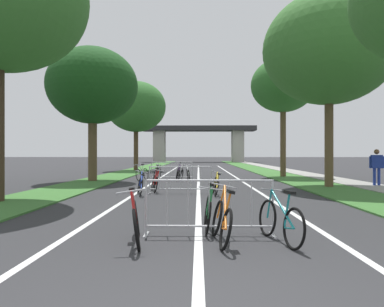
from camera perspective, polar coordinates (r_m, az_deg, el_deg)
The scene contains 27 objects.
grass_verge_left at distance 32.56m, azimuth -8.89°, elevation -2.66°, with size 2.49×70.95×0.05m, color #386B2D.
grass_verge_right at distance 32.56m, azimuth 11.01°, elevation -2.66°, with size 2.49×70.95×0.05m, color #386B2D.
sidewalk_path_right at distance 33.00m, azimuth 14.67°, elevation -2.60°, with size 1.79×70.95×0.08m, color gray.
lane_stripe_center at distance 23.58m, azimuth 1.07°, elevation -3.72°, with size 0.14×41.05×0.01m, color silver.
lane_stripe_right_lane at distance 23.71m, azimuth 6.90°, elevation -3.70°, with size 0.14×41.05×0.01m, color silver.
lane_stripe_left_lane at distance 23.71m, azimuth -4.77°, elevation -3.70°, with size 0.14×41.05×0.01m, color silver.
overpass_bridge at distance 61.72m, azimuth 1.06°, elevation 2.77°, with size 19.88×4.16×6.32m.
tree_left_oak_near at distance 20.27m, azimuth -15.85°, elevation 10.48°, with size 4.91×4.91×7.34m.
tree_left_maple_mid at distance 31.77m, azimuth -9.09°, elevation 7.49°, with size 5.29×5.29×7.94m.
tree_right_pine_near at distance 17.55m, azimuth 21.38°, elevation 15.51°, with size 5.88×5.88×8.74m.
tree_right_cypress_far at distance 23.94m, azimuth 14.59°, elevation 10.64°, with size 4.16×4.16×7.76m.
crowd_barrier_nearest at distance 6.60m, azimuth 2.84°, elevation -8.81°, with size 2.42×0.45×1.05m.
crowd_barrier_second at distance 13.43m, azimuth -1.88°, elevation -4.32°, with size 2.43×0.50×1.05m.
crowd_barrier_third at distance 20.31m, azimuth -3.25°, elevation -2.86°, with size 2.42×0.45×1.05m.
bicycle_black_0 at distance 19.88m, azimuth -1.93°, elevation -3.41°, with size 0.58×1.61×0.93m.
bicycle_red_1 at distance 14.10m, azimuth -6.05°, elevation -4.75°, with size 0.75×1.60×0.96m.
bicycle_green_2 at distance 7.13m, azimuth 2.62°, elevation -9.44°, with size 0.51×1.63×0.92m.
bicycle_purple_3 at distance 20.80m, azimuth -2.16°, elevation -3.16°, with size 0.52×1.66×1.00m.
bicycle_silver_4 at distance 19.95m, azimuth -8.09°, elevation -3.29°, with size 0.70×1.69×0.97m.
bicycle_blue_5 at distance 13.04m, azimuth -8.38°, elevation -5.20°, with size 0.52×1.56×0.90m.
bicycle_yellow_6 at distance 12.97m, azimuth 3.91°, elevation -5.19°, with size 0.42×1.66×0.88m.
bicycle_teal_7 at distance 6.32m, azimuth 14.14°, elevation -10.56°, with size 0.52×1.62×0.92m.
bicycle_white_8 at distance 20.73m, azimuth -0.63°, elevation -3.27°, with size 0.53×1.64×0.88m.
bicycle_orange_9 at distance 6.12m, azimuth 4.87°, elevation -10.89°, with size 0.50×1.65×1.00m.
bicycle_black_10 at distance 20.00m, azimuth -5.63°, elevation -3.34°, with size 0.55×1.62×0.92m.
bicycle_red_11 at distance 6.19m, azimuth -9.06°, elevation -10.78°, with size 0.46×1.75×0.98m.
pedestrian_pushing_bike at distance 18.14m, azimuth 27.83°, elevation -1.52°, with size 0.61×0.40×1.73m.
Camera 1 is at (-0.00, -3.01, 1.53)m, focal length 32.81 mm.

